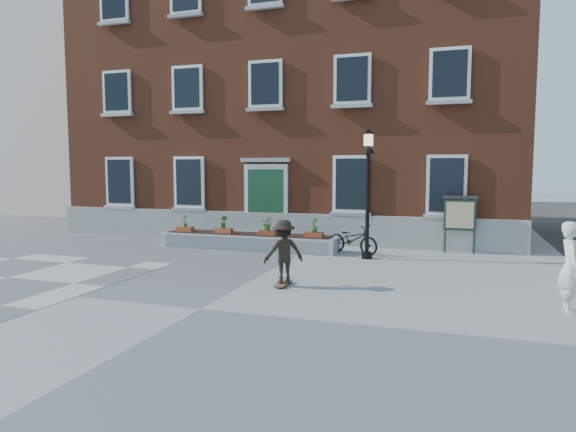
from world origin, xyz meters
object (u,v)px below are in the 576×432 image
(bystander, at_px, (570,267))
(skateboarder, at_px, (284,252))
(bicycle, at_px, (352,239))
(lamp_post, at_px, (368,176))
(notice_board, at_px, (460,215))

(bystander, distance_m, skateboarder, 5.97)
(bicycle, height_order, bystander, bystander)
(bicycle, relative_size, lamp_post, 0.46)
(bicycle, bearing_deg, lamp_post, -120.34)
(bystander, bearing_deg, notice_board, 14.59)
(notice_board, bearing_deg, bicycle, -159.18)
(bicycle, xyz_separation_m, lamp_post, (0.59, -0.69, 2.06))
(bicycle, distance_m, skateboarder, 4.95)
(bicycle, relative_size, bystander, 1.03)
(notice_board, bearing_deg, bystander, -72.66)
(bicycle, bearing_deg, skateboarder, -168.40)
(bystander, bearing_deg, skateboarder, 83.91)
(lamp_post, xyz_separation_m, skateboarder, (-1.25, -4.20, -1.72))
(bicycle, distance_m, notice_board, 3.58)
(lamp_post, xyz_separation_m, notice_board, (2.68, 1.93, -1.28))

